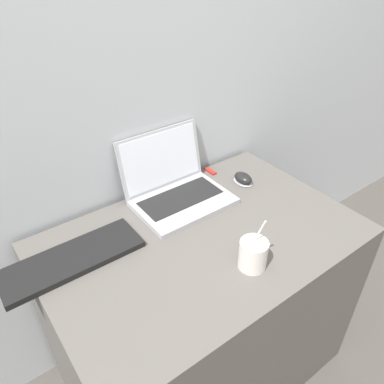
# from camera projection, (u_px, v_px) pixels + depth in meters

# --- Properties ---
(wall_back) EXTENTS (7.00, 0.04, 2.50)m
(wall_back) POSITION_uv_depth(u_px,v_px,m) (134.00, 59.00, 1.23)
(wall_back) COLOR silver
(wall_back) RESTS_ON ground_plane
(desk) EXTENTS (1.06, 0.69, 0.75)m
(desk) POSITION_uv_depth(u_px,v_px,m) (202.00, 308.00, 1.47)
(desk) COLOR #5B5651
(desk) RESTS_ON ground_plane
(laptop) EXTENTS (0.35, 0.30, 0.24)m
(laptop) POSITION_uv_depth(u_px,v_px,m) (176.00, 187.00, 1.41)
(laptop) COLOR #ADADB2
(laptop) RESTS_ON desk
(drink_cup) EXTENTS (0.09, 0.09, 0.18)m
(drink_cup) POSITION_uv_depth(u_px,v_px,m) (253.00, 254.00, 1.12)
(drink_cup) COLOR silver
(drink_cup) RESTS_ON desk
(computer_mouse) EXTENTS (0.06, 0.09, 0.04)m
(computer_mouse) POSITION_uv_depth(u_px,v_px,m) (243.00, 179.00, 1.52)
(computer_mouse) COLOR #B2B2B7
(computer_mouse) RESTS_ON desk
(external_keyboard) EXTENTS (0.43, 0.15, 0.02)m
(external_keyboard) POSITION_uv_depth(u_px,v_px,m) (72.00, 259.00, 1.16)
(external_keyboard) COLOR black
(external_keyboard) RESTS_ON desk
(usb_stick) EXTENTS (0.02, 0.06, 0.01)m
(usb_stick) POSITION_uv_depth(u_px,v_px,m) (210.00, 171.00, 1.59)
(usb_stick) COLOR #B2261E
(usb_stick) RESTS_ON desk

